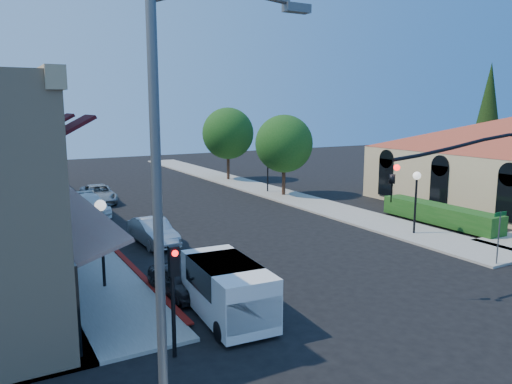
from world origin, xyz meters
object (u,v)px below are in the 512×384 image
street_tree_a (284,144)px  lamppost_left_near (101,221)px  signal_mast_arm (494,181)px  parked_car_a (178,280)px  street_name_sign (499,230)px  parked_car_b (153,232)px  parked_car_c (90,205)px  street_tree_b (228,133)px  cobra_streetlight (174,200)px  lamppost_right_far (268,160)px  white_van (228,287)px  parked_car_d (98,194)px  secondary_signal (174,281)px  lamppost_left_far (51,177)px  conifer_far (488,115)px  lamppost_right_near (416,187)px

street_tree_a → lamppost_left_near: street_tree_a is taller
signal_mast_arm → lamppost_left_near: bearing=155.6°
parked_car_a → street_name_sign: bearing=-21.4°
parked_car_b → parked_car_c: parked_car_b is taller
street_tree_b → signal_mast_arm: (-2.94, -30.50, -0.46)m
cobra_streetlight → parked_car_b: 16.53m
lamppost_right_far → white_van: bearing=-123.8°
parked_car_b → lamppost_right_far: bearing=35.9°
street_tree_a → parked_car_d: size_ratio=1.34×
lamppost_left_near → secondary_signal: bearing=-85.7°
lamppost_left_far → parked_car_a: size_ratio=1.08×
street_tree_b → white_van: street_tree_b is taller
street_tree_a → signal_mast_arm: bearing=-98.2°
lamppost_left_near → parked_car_d: (3.70, 18.30, -2.06)m
signal_mast_arm → parked_car_a: size_ratio=2.41×
conifer_far → street_tree_b: (-19.20, 14.00, -1.82)m
street_tree_b → street_name_sign: size_ratio=2.81×
parked_car_c → street_tree_b: bearing=30.2°
signal_mast_arm → conifer_far: bearing=36.7°
lamppost_left_near → street_name_sign: bearing=-19.9°
lamppost_left_near → parked_car_c: 14.59m
cobra_streetlight → lamppost_left_far: cobra_streetlight is taller
street_name_sign → parked_car_d: bearing=117.0°
lamppost_left_far → white_van: lamppost_left_far is taller
lamppost_right_near → parked_car_a: lamppost_right_near is taller
street_name_sign → parked_car_b: bearing=138.0°
street_tree_a → lamppost_left_near: (-17.30, -14.00, -1.46)m
street_tree_b → parked_car_a: 30.28m
street_tree_a → parked_car_b: (-13.60, -8.72, -3.51)m
lamppost_right_far → lamppost_left_far: bearing=-173.3°
cobra_streetlight → street_name_sign: 17.54m
lamppost_left_far → lamppost_left_near: bearing=-90.0°
street_tree_a → parked_car_a: bearing=-133.2°
parked_car_c → parked_car_a: bearing=-92.8°
conifer_far → parked_car_a: (-34.20, -12.00, -5.79)m
street_name_sign → cobra_streetlight: bearing=-165.8°
conifer_far → parked_car_b: (-32.80, -4.72, -5.68)m
conifer_far → white_van: 37.05m
lamppost_right_far → parked_car_a: bearing=-129.2°
white_van → parked_car_b: (0.70, 10.20, -0.43)m
street_name_sign → parked_car_b: 16.59m
parked_car_d → white_van: bearing=-87.7°
secondary_signal → lamppost_left_near: lamppost_left_near is taller
signal_mast_arm → lamppost_right_near: signal_mast_arm is taller
street_name_sign → lamppost_left_far: bearing=128.9°
parked_car_c → parked_car_d: size_ratio=0.96×
parked_car_a → parked_car_b: parked_car_b is taller
conifer_far → street_tree_a: 19.73m
signal_mast_arm → cobra_streetlight: (-15.01, -3.50, 1.18)m
street_tree_b → lamppost_left_far: size_ratio=1.97×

